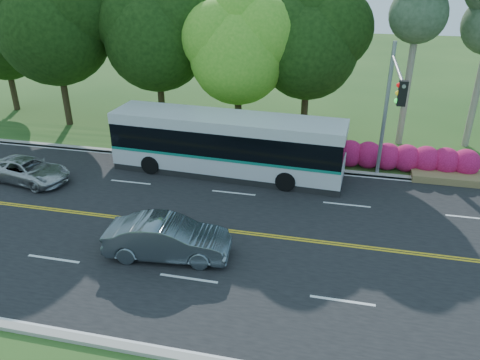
% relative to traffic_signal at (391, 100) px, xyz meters
% --- Properties ---
extents(ground, '(120.00, 120.00, 0.00)m').
position_rel_traffic_signal_xyz_m(ground, '(-6.49, -5.40, -4.67)').
color(ground, '#244A18').
rests_on(ground, ground).
extents(road, '(60.00, 14.00, 0.02)m').
position_rel_traffic_signal_xyz_m(road, '(-6.49, -5.40, -4.66)').
color(road, black).
rests_on(road, ground).
extents(curb_north, '(60.00, 0.30, 0.15)m').
position_rel_traffic_signal_xyz_m(curb_north, '(-6.49, 1.75, -4.60)').
color(curb_north, '#A6A296').
rests_on(curb_north, ground).
extents(curb_south, '(60.00, 0.30, 0.15)m').
position_rel_traffic_signal_xyz_m(curb_south, '(-6.49, -12.55, -4.60)').
color(curb_south, '#A6A296').
rests_on(curb_south, ground).
extents(grass_verge, '(60.00, 4.00, 0.10)m').
position_rel_traffic_signal_xyz_m(grass_verge, '(-6.49, 3.60, -4.62)').
color(grass_verge, '#244A18').
rests_on(grass_verge, ground).
extents(lane_markings, '(57.60, 13.82, 0.00)m').
position_rel_traffic_signal_xyz_m(lane_markings, '(-6.59, -5.40, -4.65)').
color(lane_markings, gold).
rests_on(lane_markings, road).
extents(tree_row, '(44.70, 9.10, 13.84)m').
position_rel_traffic_signal_xyz_m(tree_row, '(-11.65, 6.73, 2.06)').
color(tree_row, black).
rests_on(tree_row, ground).
extents(bougainvillea_hedge, '(9.50, 2.25, 1.50)m').
position_rel_traffic_signal_xyz_m(bougainvillea_hedge, '(0.69, 2.75, -3.95)').
color(bougainvillea_hedge, maroon).
rests_on(bougainvillea_hedge, ground).
extents(traffic_signal, '(0.42, 6.10, 7.00)m').
position_rel_traffic_signal_xyz_m(traffic_signal, '(0.00, 0.00, 0.00)').
color(traffic_signal, gray).
rests_on(traffic_signal, ground).
extents(transit_bus, '(12.38, 3.36, 3.20)m').
position_rel_traffic_signal_xyz_m(transit_bus, '(-7.91, 0.35, -3.06)').
color(transit_bus, silver).
rests_on(transit_bus, road).
extents(sedan, '(4.95, 2.16, 1.58)m').
position_rel_traffic_signal_xyz_m(sedan, '(-8.20, -7.70, -3.86)').
color(sedan, slate).
rests_on(sedan, road).
extents(suv, '(4.69, 2.81, 1.22)m').
position_rel_traffic_signal_xyz_m(suv, '(-17.63, -2.93, -4.04)').
color(suv, '#ACAFB1').
rests_on(suv, road).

